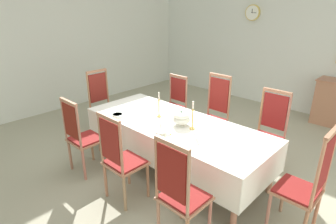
{
  "coord_description": "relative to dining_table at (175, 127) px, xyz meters",
  "views": [
    {
      "loc": [
        2.35,
        -2.8,
        2.27
      ],
      "look_at": [
        -0.12,
        -0.22,
        0.86
      ],
      "focal_mm": 29.55,
      "sensor_mm": 36.0,
      "label": 1
    }
  ],
  "objects": [
    {
      "name": "spoon_secondary",
      "position": [
        -0.86,
        -0.39,
        0.08
      ],
      "size": [
        0.04,
        0.18,
        0.01
      ],
      "rotation": [
        0.0,
        0.0,
        -0.14
      ],
      "color": "gold",
      "rests_on": "tablecloth"
    },
    {
      "name": "chair_north_c",
      "position": [
        0.93,
        0.94,
        -0.07
      ],
      "size": [
        0.44,
        0.42,
        1.17
      ],
      "rotation": [
        0.0,
        0.0,
        3.14
      ],
      "color": "#AA7953",
      "rests_on": "ground"
    },
    {
      "name": "chair_north_b",
      "position": [
        -0.0,
        0.95,
        -0.05
      ],
      "size": [
        0.44,
        0.42,
        1.23
      ],
      "rotation": [
        0.0,
        0.0,
        3.14
      ],
      "color": "#AC7959",
      "rests_on": "ground"
    },
    {
      "name": "dining_table",
      "position": [
        0.0,
        0.0,
        0.0
      ],
      "size": [
        2.7,
        1.07,
        0.73
      ],
      "color": "#A46C4F",
      "rests_on": "ground"
    },
    {
      "name": "ground",
      "position": [
        0.0,
        0.21,
        -0.69
      ],
      "size": [
        7.2,
        6.89,
        0.04
      ],
      "primitive_type": "cube",
      "color": "gray"
    },
    {
      "name": "chair_head_east",
      "position": [
        1.76,
        0.0,
        -0.05
      ],
      "size": [
        0.42,
        0.44,
        1.23
      ],
      "rotation": [
        0.0,
        0.0,
        1.57
      ],
      "color": "#AC6A59",
      "rests_on": "ground"
    },
    {
      "name": "chair_south_c",
      "position": [
        0.93,
        -0.94,
        -0.07
      ],
      "size": [
        0.44,
        0.42,
        1.18
      ],
      "color": "#A47454",
      "rests_on": "ground"
    },
    {
      "name": "candlestick_east",
      "position": [
        0.31,
        0.0,
        0.23
      ],
      "size": [
        0.07,
        0.07,
        0.38
      ],
      "color": "gold",
      "rests_on": "tablecloth"
    },
    {
      "name": "mounted_clock",
      "position": [
        -0.9,
        3.62,
        1.41
      ],
      "size": [
        0.35,
        0.06,
        0.35
      ],
      "color": "#D1B251"
    },
    {
      "name": "candlestick_west",
      "position": [
        -0.31,
        0.0,
        0.22
      ],
      "size": [
        0.07,
        0.07,
        0.37
      ],
      "color": "gold",
      "rests_on": "tablecloth"
    },
    {
      "name": "bowl_near_right",
      "position": [
        -0.75,
        -0.41,
        0.09
      ],
      "size": [
        0.17,
        0.17,
        0.04
      ],
      "color": "white",
      "rests_on": "tablecloth"
    },
    {
      "name": "tablecloth",
      "position": [
        0.0,
        0.0,
        -0.04
      ],
      "size": [
        2.72,
        1.09,
        0.43
      ],
      "color": "white",
      "rests_on": "dining_table"
    },
    {
      "name": "bowl_near_left",
      "position": [
        0.11,
        -0.38,
        0.09
      ],
      "size": [
        0.15,
        0.15,
        0.04
      ],
      "color": "white",
      "rests_on": "tablecloth"
    },
    {
      "name": "soup_tureen",
      "position": [
        0.12,
        0.0,
        0.17
      ],
      "size": [
        0.25,
        0.25,
        0.2
      ],
      "color": "white",
      "rests_on": "tablecloth"
    },
    {
      "name": "chair_south_b",
      "position": [
        -0.0,
        -0.94,
        -0.08
      ],
      "size": [
        0.44,
        0.42,
        1.15
      ],
      "color": "#A76E4F",
      "rests_on": "ground"
    },
    {
      "name": "back_wall",
      "position": [
        0.0,
        3.69,
        1.07
      ],
      "size": [
        7.2,
        0.08,
        3.48
      ],
      "primitive_type": "cube",
      "color": "silver",
      "rests_on": "ground"
    },
    {
      "name": "chair_head_west",
      "position": [
        -1.76,
        0.0,
        -0.07
      ],
      "size": [
        0.42,
        0.44,
        1.18
      ],
      "rotation": [
        0.0,
        0.0,
        -1.57
      ],
      "color": "#AC725A",
      "rests_on": "ground"
    },
    {
      "name": "left_wall",
      "position": [
        -3.64,
        0.21,
        1.07
      ],
      "size": [
        0.08,
        6.89,
        3.48
      ],
      "primitive_type": "cube",
      "color": "silver",
      "rests_on": "ground"
    },
    {
      "name": "chair_north_a",
      "position": [
        -0.89,
        0.94,
        -0.11
      ],
      "size": [
        0.44,
        0.42,
        1.07
      ],
      "rotation": [
        0.0,
        0.0,
        3.14
      ],
      "color": "#9F6859",
      "rests_on": "ground"
    },
    {
      "name": "chair_south_a",
      "position": [
        -0.89,
        -0.94,
        -0.09
      ],
      "size": [
        0.44,
        0.42,
        1.11
      ],
      "color": "#AC7755",
      "rests_on": "ground"
    },
    {
      "name": "spoon_primary",
      "position": [
        0.22,
        -0.35,
        0.08
      ],
      "size": [
        0.04,
        0.18,
        0.01
      ],
      "rotation": [
        0.0,
        0.0,
        -0.12
      ],
      "color": "gold",
      "rests_on": "tablecloth"
    }
  ]
}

